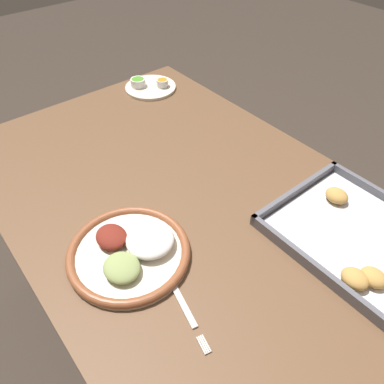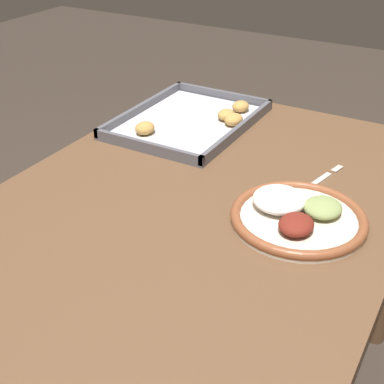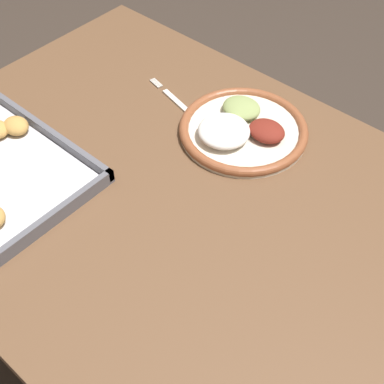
{
  "view_description": "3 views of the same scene",
  "coord_description": "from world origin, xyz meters",
  "views": [
    {
      "loc": [
        0.54,
        -0.42,
        1.38
      ],
      "look_at": [
        0.02,
        0.0,
        0.74
      ],
      "focal_mm": 35.0,
      "sensor_mm": 36.0,
      "label": 1
    },
    {
      "loc": [
        -0.8,
        -0.47,
        1.3
      ],
      "look_at": [
        0.02,
        0.0,
        0.74
      ],
      "focal_mm": 50.0,
      "sensor_mm": 36.0,
      "label": 2
    },
    {
      "loc": [
        -0.41,
        0.48,
        1.46
      ],
      "look_at": [
        0.02,
        0.0,
        0.74
      ],
      "focal_mm": 50.0,
      "sensor_mm": 36.0,
      "label": 3
    }
  ],
  "objects": [
    {
      "name": "fork",
      "position": [
        0.23,
        -0.2,
        0.72
      ],
      "size": [
        0.2,
        0.06,
        0.0
      ],
      "rotation": [
        0.0,
        0.0,
        -0.23
      ],
      "color": "silver",
      "rests_on": "dining_table"
    },
    {
      "name": "baking_tray",
      "position": [
        0.38,
        0.2,
        0.72
      ],
      "size": [
        0.42,
        0.32,
        0.04
      ],
      "color": "#595960",
      "rests_on": "dining_table"
    },
    {
      "name": "dining_table",
      "position": [
        0.0,
        0.0,
        0.61
      ],
      "size": [
        1.28,
        0.82,
        0.71
      ],
      "color": "brown",
      "rests_on": "ground_plane"
    },
    {
      "name": "dinner_plate",
      "position": [
        0.07,
        -0.21,
        0.73
      ],
      "size": [
        0.27,
        0.27,
        0.05
      ],
      "color": "beige",
      "rests_on": "dining_table"
    }
  ]
}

